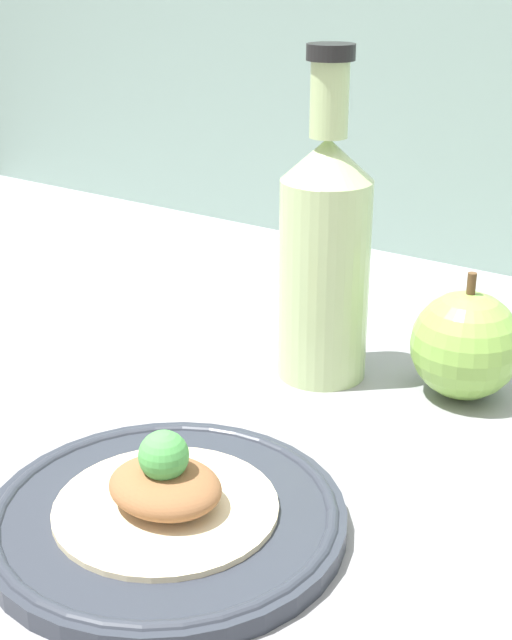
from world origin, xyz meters
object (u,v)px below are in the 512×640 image
at_px(plate, 166,516).
at_px(plated_food, 165,490).
at_px(cider_bottle, 325,252).
at_px(apple, 465,345).

xyz_separation_m(plate, plated_food, (-0.00, 0.00, 0.02)).
distance_m(plate, cider_bottle, 0.27).
relative_size(plate, apple, 2.15).
relative_size(plated_food, apple, 1.34).
bearing_deg(plate, plated_food, 180.00).
distance_m(plated_food, cider_bottle, 0.26).
xyz_separation_m(plated_food, cider_bottle, (-0.04, 0.25, 0.08)).
bearing_deg(cider_bottle, plated_food, -81.61).
bearing_deg(apple, plated_food, -105.68).
xyz_separation_m(plated_food, apple, (0.08, 0.28, 0.02)).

